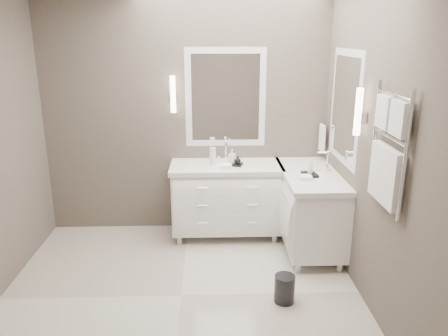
{
  "coord_description": "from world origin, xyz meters",
  "views": [
    {
      "loc": [
        0.26,
        -3.4,
        2.22
      ],
      "look_at": [
        0.41,
        0.7,
        0.97
      ],
      "focal_mm": 35.0,
      "sensor_mm": 36.0,
      "label": 1
    }
  ],
  "objects_px": {
    "vanity_back": "(226,195)",
    "vanity_right": "(309,205)",
    "towel_ladder": "(388,155)",
    "waste_bin": "(284,289)"
  },
  "relations": [
    {
      "from": "towel_ladder",
      "to": "waste_bin",
      "type": "distance_m",
      "value": 1.45
    },
    {
      "from": "vanity_back",
      "to": "vanity_right",
      "type": "distance_m",
      "value": 0.93
    },
    {
      "from": "vanity_back",
      "to": "towel_ladder",
      "type": "height_order",
      "value": "towel_ladder"
    },
    {
      "from": "towel_ladder",
      "to": "waste_bin",
      "type": "relative_size",
      "value": 3.63
    },
    {
      "from": "vanity_back",
      "to": "vanity_right",
      "type": "xyz_separation_m",
      "value": [
        0.88,
        -0.33,
        0.0
      ]
    },
    {
      "from": "vanity_right",
      "to": "waste_bin",
      "type": "bearing_deg",
      "value": -112.62
    },
    {
      "from": "vanity_right",
      "to": "towel_ladder",
      "type": "xyz_separation_m",
      "value": [
        0.23,
        -1.3,
        0.91
      ]
    },
    {
      "from": "towel_ladder",
      "to": "waste_bin",
      "type": "xyz_separation_m",
      "value": [
        -0.65,
        0.28,
        -1.27
      ]
    },
    {
      "from": "vanity_back",
      "to": "vanity_right",
      "type": "relative_size",
      "value": 1.0
    },
    {
      "from": "towel_ladder",
      "to": "waste_bin",
      "type": "height_order",
      "value": "towel_ladder"
    }
  ]
}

